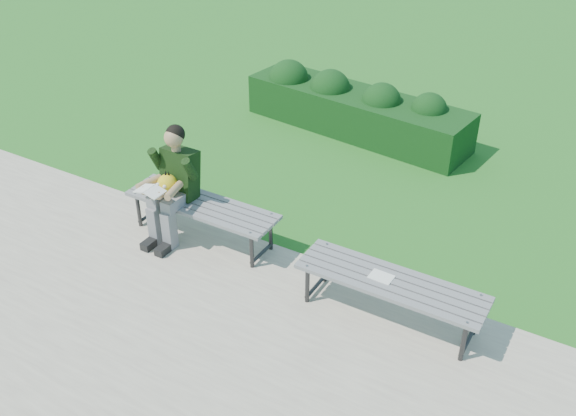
# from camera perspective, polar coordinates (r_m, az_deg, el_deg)

# --- Properties ---
(ground) EXTENTS (80.00, 80.00, 0.00)m
(ground) POSITION_cam_1_polar(r_m,az_deg,el_deg) (7.34, -2.95, -2.76)
(ground) COLOR #1C6916
(ground) RESTS_ON ground
(walkway) EXTENTS (30.00, 3.50, 0.02)m
(walkway) POSITION_cam_1_polar(r_m,az_deg,el_deg) (6.28, -11.81, -10.59)
(walkway) COLOR #B4AD98
(walkway) RESTS_ON ground
(hedge) EXTENTS (3.56, 1.30, 0.88)m
(hedge) POSITION_cam_1_polar(r_m,az_deg,el_deg) (9.72, 5.76, 8.96)
(hedge) COLOR #154118
(hedge) RESTS_ON ground
(bench_left) EXTENTS (1.80, 0.50, 0.46)m
(bench_left) POSITION_cam_1_polar(r_m,az_deg,el_deg) (7.17, -7.68, 0.04)
(bench_left) COLOR gray
(bench_left) RESTS_ON walkway
(bench_right) EXTENTS (1.80, 0.50, 0.46)m
(bench_right) POSITION_cam_1_polar(r_m,az_deg,el_deg) (6.09, 9.12, -6.77)
(bench_right) COLOR gray
(bench_right) RESTS_ON walkway
(seated_boy) EXTENTS (0.56, 0.76, 1.31)m
(seated_boy) POSITION_cam_1_polar(r_m,az_deg,el_deg) (7.13, -10.22, 2.38)
(seated_boy) COLOR slate
(seated_boy) RESTS_ON walkway
(paper_sheet) EXTENTS (0.23, 0.17, 0.01)m
(paper_sheet) POSITION_cam_1_polar(r_m,az_deg,el_deg) (6.08, 8.29, -6.06)
(paper_sheet) COLOR white
(paper_sheet) RESTS_ON bench_right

